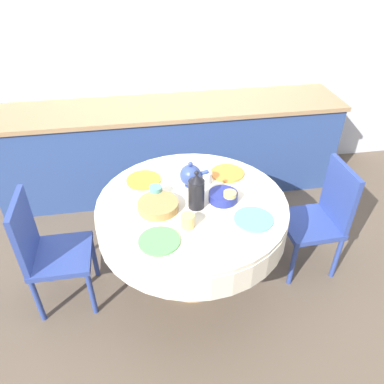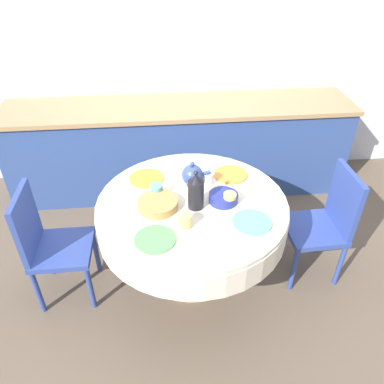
{
  "view_description": "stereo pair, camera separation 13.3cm",
  "coord_description": "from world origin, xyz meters",
  "px_view_note": "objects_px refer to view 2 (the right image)",
  "views": [
    {
      "loc": [
        -0.32,
        -1.92,
        2.25
      ],
      "look_at": [
        0.0,
        0.0,
        0.84
      ],
      "focal_mm": 35.0,
      "sensor_mm": 36.0,
      "label": 1
    },
    {
      "loc": [
        -0.19,
        -1.93,
        2.25
      ],
      "look_at": [
        0.0,
        0.0,
        0.84
      ],
      "focal_mm": 35.0,
      "sensor_mm": 36.0,
      "label": 2
    }
  ],
  "objects_px": {
    "chair_right": "(49,242)",
    "coffee_carafe": "(196,192)",
    "chair_left": "(325,221)",
    "teapot": "(193,175)"
  },
  "relations": [
    {
      "from": "coffee_carafe",
      "to": "chair_right",
      "type": "bearing_deg",
      "value": 176.97
    },
    {
      "from": "chair_left",
      "to": "chair_right",
      "type": "height_order",
      "value": "same"
    },
    {
      "from": "chair_right",
      "to": "teapot",
      "type": "relative_size",
      "value": 4.41
    },
    {
      "from": "chair_left",
      "to": "teapot",
      "type": "height_order",
      "value": "teapot"
    },
    {
      "from": "coffee_carafe",
      "to": "teapot",
      "type": "relative_size",
      "value": 1.35
    },
    {
      "from": "chair_right",
      "to": "coffee_carafe",
      "type": "distance_m",
      "value": 1.07
    },
    {
      "from": "chair_right",
      "to": "coffee_carafe",
      "type": "xyz_separation_m",
      "value": [
        0.99,
        -0.05,
        0.39
      ]
    },
    {
      "from": "chair_left",
      "to": "teapot",
      "type": "distance_m",
      "value": 1.03
    },
    {
      "from": "chair_right",
      "to": "coffee_carafe",
      "type": "height_order",
      "value": "coffee_carafe"
    },
    {
      "from": "chair_left",
      "to": "coffee_carafe",
      "type": "distance_m",
      "value": 1.04
    }
  ]
}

